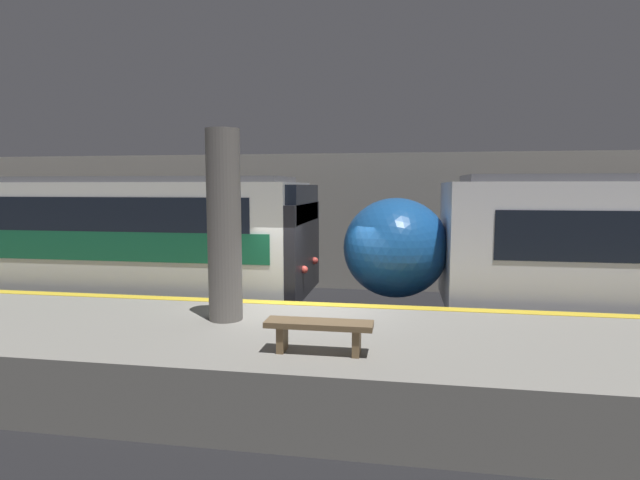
# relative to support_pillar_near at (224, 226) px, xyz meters

# --- Properties ---
(ground_plane) EXTENTS (120.00, 120.00, 0.00)m
(ground_plane) POSITION_rel_support_pillar_near_xyz_m (1.17, 1.50, -2.69)
(ground_plane) COLOR black
(platform) EXTENTS (40.00, 3.85, 1.06)m
(platform) POSITION_rel_support_pillar_near_xyz_m (1.17, -0.42, -2.16)
(platform) COLOR gray
(platform) RESTS_ON ground
(station_rear_barrier) EXTENTS (50.00, 0.15, 4.42)m
(station_rear_barrier) POSITION_rel_support_pillar_near_xyz_m (1.17, 8.02, -0.48)
(station_rear_barrier) COLOR #9E998E
(station_rear_barrier) RESTS_ON ground
(support_pillar_near) EXTENTS (0.58, 0.58, 3.27)m
(support_pillar_near) POSITION_rel_support_pillar_near_xyz_m (0.00, 0.00, 0.00)
(support_pillar_near) COLOR slate
(support_pillar_near) RESTS_ON platform
(train_boxy) EXTENTS (14.75, 3.08, 3.59)m
(train_boxy) POSITION_rel_support_pillar_near_xyz_m (-6.54, 3.52, -0.83)
(train_boxy) COLOR black
(train_boxy) RESTS_ON ground
(platform_bench) EXTENTS (1.50, 0.40, 0.45)m
(platform_bench) POSITION_rel_support_pillar_near_xyz_m (1.89, -1.47, -1.30)
(platform_bench) COLOR brown
(platform_bench) RESTS_ON platform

